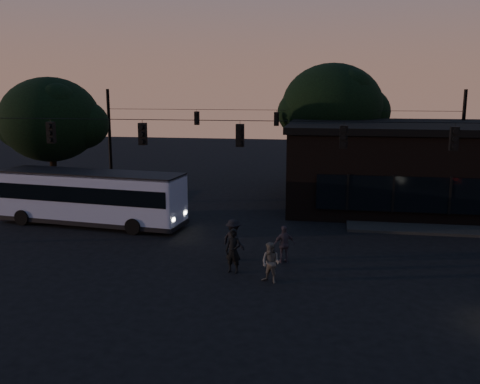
% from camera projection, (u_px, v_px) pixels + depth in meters
% --- Properties ---
extents(ground, '(120.00, 120.00, 0.00)m').
position_uv_depth(ground, '(223.00, 287.00, 20.78)').
color(ground, black).
rests_on(ground, ground).
extents(sidewalk_far_right, '(14.00, 10.00, 0.15)m').
position_uv_depth(sidewalk_far_right, '(463.00, 214.00, 32.34)').
color(sidewalk_far_right, black).
rests_on(sidewalk_far_right, ground).
extents(sidewalk_far_left, '(14.00, 10.00, 0.15)m').
position_uv_depth(sidewalk_far_left, '(63.00, 199.00, 36.60)').
color(sidewalk_far_left, black).
rests_on(sidewalk_far_left, ground).
extents(building, '(15.40, 10.41, 5.40)m').
position_uv_depth(building, '(409.00, 165.00, 34.23)').
color(building, black).
rests_on(building, ground).
extents(tree_behind, '(7.60, 7.60, 9.43)m').
position_uv_depth(tree_behind, '(332.00, 107.00, 40.21)').
color(tree_behind, black).
rests_on(tree_behind, ground).
extents(tree_left, '(6.40, 6.40, 8.30)m').
position_uv_depth(tree_left, '(50.00, 120.00, 34.57)').
color(tree_left, black).
rests_on(tree_left, ground).
extents(signal_rig_near, '(26.24, 0.30, 7.50)m').
position_uv_depth(signal_rig_near, '(240.00, 160.00, 23.79)').
color(signal_rig_near, black).
rests_on(signal_rig_near, ground).
extents(signal_rig_far, '(26.24, 0.30, 7.50)m').
position_uv_depth(signal_rig_far, '(276.00, 135.00, 39.31)').
color(signal_rig_far, black).
rests_on(signal_rig_far, ground).
extents(bus, '(10.99, 3.79, 3.03)m').
position_uv_depth(bus, '(91.00, 195.00, 29.88)').
color(bus, '#9BA2C6').
rests_on(bus, ground).
extents(pedestrian_a, '(0.77, 0.59, 1.88)m').
position_uv_depth(pedestrian_a, '(233.00, 251.00, 22.25)').
color(pedestrian_a, black).
rests_on(pedestrian_a, ground).
extents(pedestrian_b, '(0.99, 0.90, 1.64)m').
position_uv_depth(pedestrian_b, '(271.00, 263.00, 21.11)').
color(pedestrian_b, '#4F4D48').
rests_on(pedestrian_b, ground).
extents(pedestrian_c, '(1.07, 0.76, 1.68)m').
position_uv_depth(pedestrian_c, '(284.00, 244.00, 23.51)').
color(pedestrian_c, '#362E39').
rests_on(pedestrian_c, ground).
extents(pedestrian_d, '(1.40, 1.29, 1.89)m').
position_uv_depth(pedestrian_d, '(234.00, 240.00, 23.83)').
color(pedestrian_d, black).
rests_on(pedestrian_d, ground).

